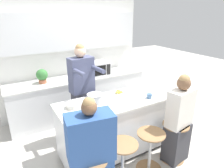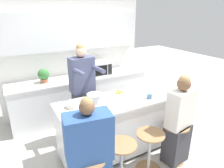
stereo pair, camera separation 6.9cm
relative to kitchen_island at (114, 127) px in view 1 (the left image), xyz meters
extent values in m
plane|color=beige|center=(0.00, 0.00, -0.47)|extent=(16.00, 16.00, 0.00)
cube|color=silver|center=(0.00, 1.83, 0.88)|extent=(3.21, 0.06, 2.70)
cube|color=silver|center=(0.00, 1.72, 1.35)|extent=(2.95, 0.16, 0.75)
cube|color=silver|center=(0.00, 1.48, -0.04)|extent=(2.95, 0.62, 0.87)
cube|color=silver|center=(0.00, 1.48, 0.41)|extent=(2.98, 0.65, 0.03)
cube|color=black|center=(0.00, 0.00, -0.44)|extent=(1.65, 0.62, 0.06)
cube|color=silver|center=(0.00, 0.00, 0.01)|extent=(1.73, 0.70, 0.84)
cube|color=silver|center=(0.00, 0.00, 0.45)|extent=(1.77, 0.74, 0.03)
cylinder|color=#997047|center=(-0.71, -0.67, 0.15)|extent=(0.40, 0.40, 0.02)
cylinder|color=#B7BABC|center=(-0.24, -0.62, -0.16)|extent=(0.04, 0.04, 0.59)
cylinder|color=#997047|center=(-0.24, -0.62, 0.15)|extent=(0.40, 0.40, 0.02)
cylinder|color=#997047|center=(0.24, -0.61, -0.46)|extent=(0.38, 0.38, 0.01)
cylinder|color=#B7BABC|center=(0.24, -0.61, -0.16)|extent=(0.04, 0.04, 0.59)
cylinder|color=#997047|center=(0.24, -0.61, 0.15)|extent=(0.40, 0.40, 0.02)
cylinder|color=#997047|center=(0.71, -0.62, -0.46)|extent=(0.38, 0.38, 0.01)
cylinder|color=#B7BABC|center=(0.71, -0.62, -0.16)|extent=(0.04, 0.04, 0.59)
cylinder|color=#997047|center=(0.71, -0.62, 0.15)|extent=(0.40, 0.40, 0.02)
cube|color=#383842|center=(-0.28, 0.62, -0.01)|extent=(0.36, 0.25, 0.92)
cube|color=#474C6B|center=(-0.28, 0.62, 0.75)|extent=(0.42, 0.26, 0.60)
cylinder|color=#474C6B|center=(-0.41, 0.33, 0.88)|extent=(0.10, 0.33, 0.07)
cylinder|color=#474C6B|center=(-0.09, 0.37, 0.88)|extent=(0.10, 0.33, 0.07)
sphere|color=#DBB293|center=(-0.28, 0.62, 1.14)|extent=(0.21, 0.21, 0.19)
sphere|color=#A37F51|center=(-0.28, 0.62, 1.19)|extent=(0.16, 0.16, 0.15)
cube|color=#2D5193|center=(-0.70, -0.65, 0.44)|extent=(0.56, 0.36, 0.57)
sphere|color=brown|center=(-0.70, -0.65, 0.81)|extent=(0.20, 0.20, 0.17)
sphere|color=#A37F51|center=(-0.70, -0.65, 0.86)|extent=(0.16, 0.16, 0.14)
cube|color=#333338|center=(0.73, -0.65, -0.16)|extent=(0.42, 0.32, 0.63)
cube|color=silver|center=(0.73, -0.65, 0.44)|extent=(0.46, 0.29, 0.56)
sphere|color=brown|center=(0.73, -0.65, 0.82)|extent=(0.22, 0.22, 0.19)
sphere|color=#A37F51|center=(0.73, -0.65, 0.87)|extent=(0.18, 0.18, 0.15)
cylinder|color=#B7BABC|center=(-0.28, 0.09, 0.52)|extent=(0.23, 0.23, 0.13)
cylinder|color=#B7BABC|center=(-0.28, 0.09, 0.59)|extent=(0.24, 0.24, 0.01)
cylinder|color=#B7BABC|center=(-0.42, 0.09, 0.57)|extent=(0.05, 0.01, 0.01)
cylinder|color=#B7BABC|center=(-0.14, 0.09, 0.57)|extent=(0.05, 0.01, 0.01)
cylinder|color=silver|center=(-0.64, 0.10, 0.49)|extent=(0.19, 0.19, 0.07)
cylinder|color=#4C7099|center=(0.52, -0.19, 0.50)|extent=(0.08, 0.08, 0.08)
torus|color=#4C7099|center=(0.58, -0.19, 0.50)|extent=(0.04, 0.01, 0.04)
ellipsoid|color=yellow|center=(0.21, 0.19, 0.49)|extent=(0.13, 0.05, 0.06)
ellipsoid|color=yellow|center=(0.18, 0.23, 0.49)|extent=(0.10, 0.12, 0.06)
ellipsoid|color=yellow|center=(0.24, 0.23, 0.49)|extent=(0.11, 0.11, 0.06)
cube|color=white|center=(0.41, 1.44, 0.57)|extent=(0.49, 0.39, 0.29)
cube|color=black|center=(0.37, 1.24, 0.57)|extent=(0.31, 0.01, 0.22)
cube|color=black|center=(0.59, 1.24, 0.57)|extent=(0.09, 0.01, 0.23)
cylinder|color=#A86042|center=(-0.76, 1.48, 0.46)|extent=(0.15, 0.15, 0.08)
sphere|color=#387538|center=(-0.76, 1.48, 0.60)|extent=(0.22, 0.22, 0.22)
camera|label=1|loc=(-1.43, -2.39, 1.76)|focal=32.00mm
camera|label=2|loc=(-1.37, -2.42, 1.76)|focal=32.00mm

